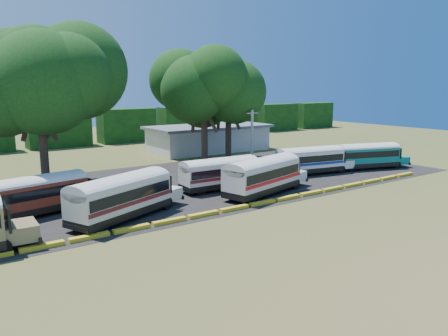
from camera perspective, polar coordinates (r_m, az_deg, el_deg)
ground at (r=34.42m, az=0.31°, el=-6.32°), size 160.00×160.00×0.00m
asphalt_strip at (r=44.85m, az=-7.57°, el=-2.36°), size 64.00×24.00×0.02m
curb at (r=35.16m, az=-0.64°, el=-5.70°), size 53.70×0.45×0.30m
terminal_building at (r=68.32m, az=-1.99°, el=3.94°), size 19.00×9.00×4.00m
treeline_backdrop at (r=77.53m, az=-20.80°, el=4.77°), size 130.00×4.00×6.00m
bus_red at (r=37.28m, az=-23.24°, el=-2.96°), size 9.99×4.25×3.19m
bus_cream_west at (r=34.01m, az=-13.09°, el=-3.37°), size 10.77×6.56×3.49m
bus_cream_east at (r=42.72m, az=-0.36°, el=-0.48°), size 9.72×2.80×3.16m
bus_white_red at (r=40.80m, az=5.22°, el=-0.76°), size 11.06×5.30×3.53m
bus_white_blue at (r=51.15m, az=11.34°, el=1.19°), size 9.97×4.12×3.19m
bus_teal at (r=56.27m, az=18.33°, el=1.71°), size 9.88×5.13×3.16m
tree_west at (r=44.87m, az=-23.14°, el=11.19°), size 12.06×12.06×15.58m
tree_center at (r=54.10m, az=-2.62°, el=10.66°), size 10.51×10.51×13.95m
tree_east at (r=59.23m, az=0.59°, el=10.31°), size 8.21×8.21×12.76m
utility_pole at (r=51.13m, az=3.67°, el=3.60°), size 1.60×0.30×7.33m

